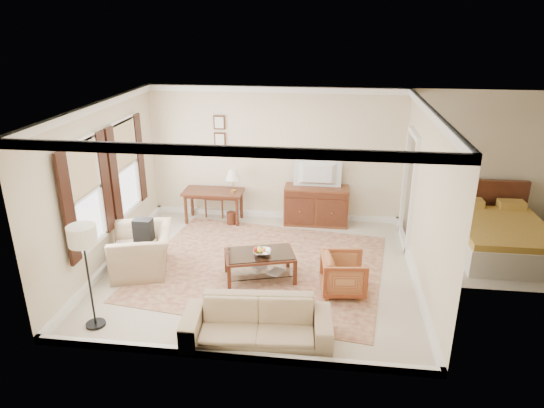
% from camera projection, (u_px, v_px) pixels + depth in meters
% --- Properties ---
extents(room_shell, '(5.51, 5.01, 2.91)m').
position_uv_depth(room_shell, '(257.00, 134.00, 7.79)').
color(room_shell, beige).
rests_on(room_shell, ground).
extents(annex_bedroom, '(3.00, 2.70, 2.90)m').
position_uv_depth(annex_bedroom, '(504.00, 238.00, 9.10)').
color(annex_bedroom, beige).
rests_on(annex_bedroom, ground).
extents(window_front, '(0.12, 1.56, 1.80)m').
position_uv_depth(window_front, '(86.00, 195.00, 7.79)').
color(window_front, '#CCB284').
rests_on(window_front, room_shell).
extents(window_rear, '(0.12, 1.56, 1.80)m').
position_uv_depth(window_rear, '(126.00, 167.00, 9.27)').
color(window_rear, '#CCB284').
rests_on(window_rear, room_shell).
extents(doorway, '(0.10, 1.12, 2.25)m').
position_uv_depth(doorway, '(408.00, 191.00, 9.36)').
color(doorway, white).
rests_on(doorway, room_shell).
extents(rug, '(4.63, 4.12, 0.01)m').
position_uv_depth(rug, '(262.00, 266.00, 8.77)').
color(rug, maroon).
rests_on(rug, room_shell).
extents(writing_desk, '(1.29, 0.64, 0.70)m').
position_uv_depth(writing_desk, '(213.00, 196.00, 10.54)').
color(writing_desk, '#4E2416').
rests_on(writing_desk, room_shell).
extents(desk_chair, '(0.51, 0.51, 1.05)m').
position_uv_depth(desk_chair, '(215.00, 193.00, 10.89)').
color(desk_chair, brown).
rests_on(desk_chair, room_shell).
extents(desk_lamp, '(0.32, 0.32, 0.50)m').
position_uv_depth(desk_lamp, '(233.00, 181.00, 10.36)').
color(desk_lamp, silver).
rests_on(desk_lamp, writing_desk).
extents(framed_prints, '(0.25, 0.04, 0.68)m').
position_uv_depth(framed_prints, '(220.00, 131.00, 10.41)').
color(framed_prints, '#4E2416').
rests_on(framed_prints, room_shell).
extents(sideboard, '(1.36, 0.52, 0.84)m').
position_uv_depth(sideboard, '(316.00, 205.00, 10.46)').
color(sideboard, brown).
rests_on(sideboard, room_shell).
extents(tv, '(0.97, 0.56, 0.13)m').
position_uv_depth(tv, '(318.00, 166.00, 10.12)').
color(tv, black).
rests_on(tv, sideboard).
extents(coffee_table, '(1.31, 0.98, 0.49)m').
position_uv_depth(coffee_table, '(260.00, 259.00, 8.23)').
color(coffee_table, '#4E2416').
rests_on(coffee_table, room_shell).
extents(fruit_bowl, '(0.42, 0.42, 0.10)m').
position_uv_depth(fruit_bowl, '(262.00, 252.00, 8.13)').
color(fruit_bowl, silver).
rests_on(fruit_bowl, coffee_table).
extents(book_a, '(0.22, 0.23, 0.38)m').
position_uv_depth(book_a, '(253.00, 267.00, 8.35)').
color(book_a, brown).
rests_on(book_a, coffee_table).
extents(book_b, '(0.26, 0.15, 0.38)m').
position_uv_depth(book_b, '(271.00, 270.00, 8.27)').
color(book_b, brown).
rests_on(book_b, coffee_table).
extents(striped_armchair, '(0.72, 0.76, 0.72)m').
position_uv_depth(striped_armchair, '(344.00, 272.00, 7.84)').
color(striped_armchair, brown).
rests_on(striped_armchair, room_shell).
extents(club_armchair, '(1.07, 1.34, 1.03)m').
position_uv_depth(club_armchair, '(142.00, 244.00, 8.49)').
color(club_armchair, tan).
rests_on(club_armchair, room_shell).
extents(backpack, '(0.36, 0.39, 0.40)m').
position_uv_depth(backpack, '(143.00, 229.00, 8.46)').
color(backpack, black).
rests_on(backpack, club_armchair).
extents(sofa, '(2.09, 0.76, 0.80)m').
position_uv_depth(sofa, '(257.00, 317.00, 6.61)').
color(sofa, tan).
rests_on(sofa, room_shell).
extents(floor_lamp, '(0.39, 0.39, 1.59)m').
position_uv_depth(floor_lamp, '(83.00, 243.00, 6.62)').
color(floor_lamp, black).
rests_on(floor_lamp, room_shell).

